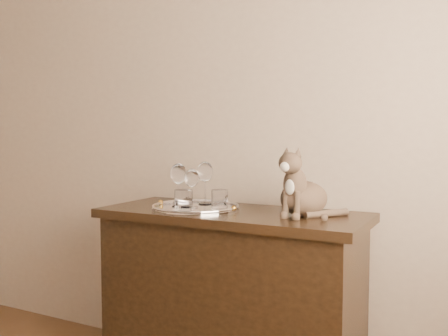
% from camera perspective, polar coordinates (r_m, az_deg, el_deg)
% --- Properties ---
extents(wall_back, '(4.00, 0.10, 2.70)m').
position_cam_1_polar(wall_back, '(2.80, -7.27, 7.10)').
color(wall_back, tan).
rests_on(wall_back, ground).
extents(sideboard, '(1.20, 0.50, 0.85)m').
position_cam_1_polar(sideboard, '(2.35, 0.87, -15.22)').
color(sideboard, black).
rests_on(sideboard, ground).
extents(tray, '(0.40, 0.40, 0.01)m').
position_cam_1_polar(tray, '(2.30, -3.24, -4.60)').
color(tray, white).
rests_on(tray, sideboard).
extents(wine_glass_b, '(0.08, 0.08, 0.20)m').
position_cam_1_polar(wine_glass_b, '(2.39, -2.18, -1.70)').
color(wine_glass_b, silver).
rests_on(wine_glass_b, tray).
extents(wine_glass_c, '(0.08, 0.08, 0.20)m').
position_cam_1_polar(wine_glass_c, '(2.31, -5.23, -1.95)').
color(wine_glass_c, silver).
rests_on(wine_glass_c, tray).
extents(wine_glass_d, '(0.07, 0.07, 0.18)m').
position_cam_1_polar(wine_glass_d, '(2.28, -3.72, -2.32)').
color(wine_glass_d, white).
rests_on(wine_glass_d, tray).
extents(tumbler_b, '(0.08, 0.08, 0.09)m').
position_cam_1_polar(tumbler_b, '(2.22, -4.67, -3.64)').
color(tumbler_b, silver).
rests_on(tumbler_b, tray).
extents(tumbler_c, '(0.08, 0.08, 0.09)m').
position_cam_1_polar(tumbler_c, '(2.25, -0.50, -3.57)').
color(tumbler_c, silver).
rests_on(tumbler_c, tray).
extents(cat, '(0.34, 0.32, 0.29)m').
position_cam_1_polar(cat, '(2.12, 9.13, -1.49)').
color(cat, '#4E3E2E').
rests_on(cat, sideboard).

